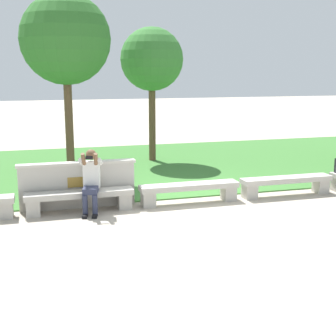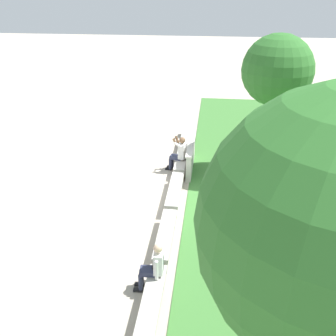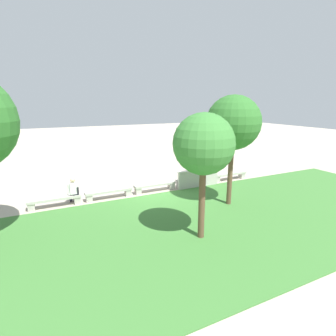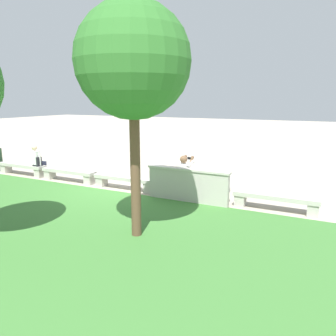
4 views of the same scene
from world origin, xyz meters
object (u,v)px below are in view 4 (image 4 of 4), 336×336
(bench_near, at_px, (192,189))
(bench_far, at_px, (69,173))
(tree_behind_wall, at_px, (133,62))
(backpack, at_px, (37,162))
(person_photographer, at_px, (186,174))
(person_distant, at_px, (38,160))
(bench_end, at_px, (22,167))
(bench_main, at_px, (275,200))
(bench_mid, at_px, (125,180))

(bench_near, xyz_separation_m, bench_far, (4.87, 0.00, 0.00))
(tree_behind_wall, bearing_deg, backpack, -25.88)
(person_photographer, xyz_separation_m, person_distant, (6.24, 0.01, -0.06))
(bench_far, relative_size, tree_behind_wall, 0.46)
(bench_far, bearing_deg, bench_end, 0.00)
(person_photographer, bearing_deg, tree_behind_wall, 93.21)
(bench_end, xyz_separation_m, person_distant, (-0.82, -0.07, 0.36))
(bench_near, height_order, backpack, backpack)
(bench_near, bearing_deg, bench_end, 0.00)
(bench_end, distance_m, person_photographer, 7.07)
(bench_main, xyz_separation_m, backpack, (8.83, 0.02, 0.32))
(bench_near, height_order, person_distant, person_distant)
(bench_far, bearing_deg, person_photographer, -179.07)
(bench_main, xyz_separation_m, tree_behind_wall, (2.50, 3.09, 3.39))
(bench_far, xyz_separation_m, person_photographer, (-4.62, -0.07, 0.43))
(bench_far, height_order, backpack, backpack)
(person_photographer, height_order, tree_behind_wall, tree_behind_wall)
(bench_far, bearing_deg, bench_near, 180.00)
(person_photographer, bearing_deg, bench_end, 0.61)
(person_distant, bearing_deg, bench_near, 179.41)
(bench_main, relative_size, bench_far, 1.00)
(bench_mid, bearing_deg, person_photographer, -178.04)
(person_photographer, xyz_separation_m, tree_behind_wall, (-0.18, 3.17, 2.97))
(person_photographer, height_order, backpack, person_photographer)
(bench_near, xyz_separation_m, person_distant, (6.48, -0.07, 0.36))
(person_photographer, relative_size, tree_behind_wall, 0.27)
(bench_near, height_order, person_photographer, person_photographer)
(bench_end, height_order, tree_behind_wall, tree_behind_wall)
(bench_near, xyz_separation_m, person_photographer, (0.24, -0.07, 0.43))
(person_distant, bearing_deg, bench_far, 177.65)
(person_distant, xyz_separation_m, backpack, (-0.09, 0.09, -0.05))
(bench_far, xyz_separation_m, backpack, (1.53, 0.02, 0.32))
(bench_far, distance_m, backpack, 1.56)
(bench_end, xyz_separation_m, person_photographer, (-7.06, -0.07, 0.43))
(bench_main, bearing_deg, person_distant, -0.43)
(bench_near, bearing_deg, bench_mid, 0.00)
(person_distant, height_order, backpack, person_distant)
(bench_far, height_order, tree_behind_wall, tree_behind_wall)
(bench_near, xyz_separation_m, backpack, (6.39, 0.02, 0.32))
(bench_end, distance_m, tree_behind_wall, 8.57)
(person_photographer, xyz_separation_m, backpack, (6.15, 0.10, -0.11))
(person_photographer, bearing_deg, person_distant, 0.08)
(bench_near, relative_size, tree_behind_wall, 0.46)
(bench_main, relative_size, person_photographer, 1.71)
(bench_far, distance_m, tree_behind_wall, 6.64)
(bench_far, relative_size, person_photographer, 1.71)
(bench_main, relative_size, tree_behind_wall, 0.46)
(bench_main, height_order, bench_mid, same)
(bench_main, height_order, backpack, backpack)
(bench_mid, distance_m, backpack, 3.97)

